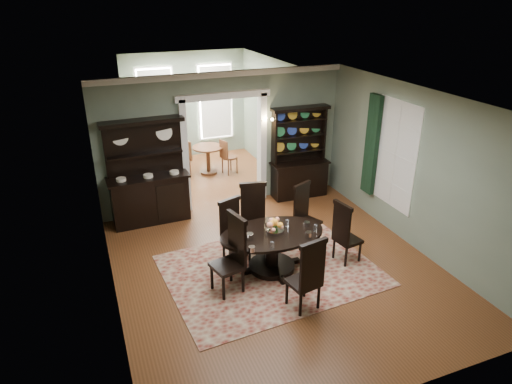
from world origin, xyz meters
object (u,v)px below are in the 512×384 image
dining_table (272,244)px  sideboard (149,187)px  parlor_table (208,156)px  welsh_dresser (299,165)px

dining_table → sideboard: size_ratio=0.86×
dining_table → parlor_table: 4.84m
dining_table → sideboard: sideboard is taller
sideboard → parlor_table: 2.89m
sideboard → parlor_table: (1.89, 2.17, -0.28)m
dining_table → parlor_table: (0.24, 4.84, -0.02)m
dining_table → parlor_table: size_ratio=2.32×
dining_table → welsh_dresser: bearing=57.3°
sideboard → welsh_dresser: (3.51, 0.02, 0.01)m
welsh_dresser → parlor_table: (-1.61, 2.14, -0.29)m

